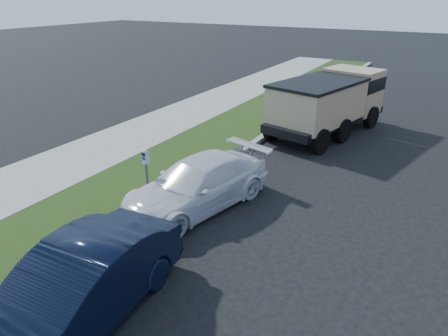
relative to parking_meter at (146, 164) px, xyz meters
The scene contains 6 objects.
ground 3.32m from the parking_meter, ahead, with size 120.00×120.00×0.00m, color black.
streetside 3.46m from the parking_meter, 138.90° to the left, with size 6.12×50.00×0.15m.
parking_meter is the anchor object (origin of this frame).
white_wagon 1.47m from the parking_meter, 26.43° to the left, with size 1.82×4.48×1.30m, color silver.
navy_sedan 4.36m from the parking_meter, 66.14° to the right, with size 1.54×4.40×1.45m, color black.
dump_truck 8.91m from the parking_meter, 74.12° to the left, with size 3.55×6.32×2.34m.
Camera 1 is at (3.43, -7.49, 5.30)m, focal length 32.00 mm.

